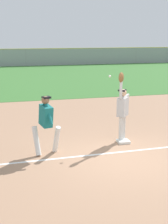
{
  "coord_description": "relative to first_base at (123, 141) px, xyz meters",
  "views": [
    {
      "loc": [
        -3.36,
        -8.34,
        3.43
      ],
      "look_at": [
        -0.74,
        1.49,
        1.05
      ],
      "focal_mm": 53.71,
      "sensor_mm": 36.0,
      "label": 1
    }
  ],
  "objects": [
    {
      "name": "fielder",
      "position": [
        0.01,
        0.17,
        1.08
      ],
      "size": [
        0.66,
        0.75,
        2.28
      ],
      "rotation": [
        0.0,
        0.0,
        2.44
      ],
      "color": "silver",
      "rests_on": "ground_plane"
    },
    {
      "name": "parked_car_white",
      "position": [
        4.96,
        32.25,
        0.63
      ],
      "size": [
        4.43,
        2.18,
        1.25
      ],
      "rotation": [
        0.0,
        0.0,
        -0.02
      ],
      "color": "white",
      "rests_on": "ground_plane"
    },
    {
      "name": "runner",
      "position": [
        -2.55,
        -0.39,
        0.96
      ],
      "size": [
        0.84,
        0.84,
        1.72
      ],
      "rotation": [
        0.0,
        0.0,
        0.26
      ],
      "color": "white",
      "rests_on": "ground_plane"
    },
    {
      "name": "parked_car_green",
      "position": [
        -0.91,
        32.26,
        0.63
      ],
      "size": [
        4.54,
        2.39,
        1.25
      ],
      "rotation": [
        0.0,
        0.0,
        -0.08
      ],
      "color": "#1E6B33",
      "rests_on": "ground_plane"
    },
    {
      "name": "outfield_grass",
      "position": [
        -0.52,
        17.64,
        -0.04
      ],
      "size": [
        51.77,
        19.97,
        0.01
      ],
      "primitive_type": "cube",
      "color": "#3D7533",
      "rests_on": "ground_plane"
    },
    {
      "name": "outfield_fence",
      "position": [
        -0.52,
        27.63,
        0.9
      ],
      "size": [
        51.85,
        0.08,
        1.88
      ],
      "color": "#93999E",
      "rests_on": "ground_plane"
    },
    {
      "name": "ground_plane",
      "position": [
        -0.52,
        -1.3,
        -0.04
      ],
      "size": [
        86.3,
        86.3,
        0.0
      ],
      "primitive_type": "plane",
      "color": "tan"
    },
    {
      "name": "first_base",
      "position": [
        0.0,
        0.0,
        0.0
      ],
      "size": [
        0.39,
        0.39,
        0.08
      ],
      "primitive_type": "cube",
      "rotation": [
        0.0,
        0.0,
        -0.04
      ],
      "color": "white",
      "rests_on": "ground_plane"
    },
    {
      "name": "baseball",
      "position": [
        -0.42,
        0.22,
        2.1
      ],
      "size": [
        0.07,
        0.07,
        0.07
      ],
      "primitive_type": "sphere",
      "color": "white"
    },
    {
      "name": "parked_car_silver",
      "position": [
        11.29,
        32.22,
        0.63
      ],
      "size": [
        4.49,
        2.3,
        1.25
      ],
      "rotation": [
        0.0,
        0.0,
        -0.05
      ],
      "color": "#B7B7BC",
      "rests_on": "ground_plane"
    }
  ]
}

